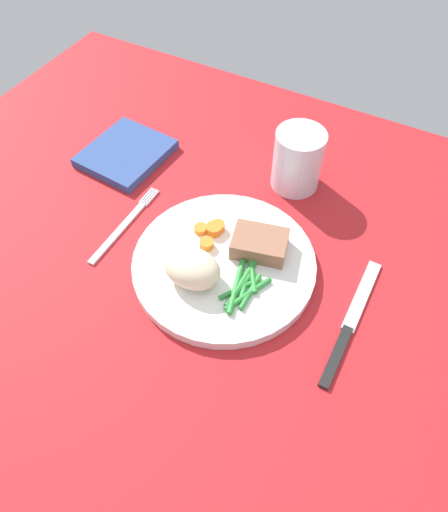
{
  "coord_description": "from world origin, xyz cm",
  "views": [
    {
      "loc": [
        15.43,
        -32.54,
        55.35
      ],
      "look_at": [
        -2.81,
        1.39,
        4.6
      ],
      "focal_mm": 32.93,
      "sensor_mm": 36.0,
      "label": 1
    }
  ],
  "objects_px": {
    "dinner_plate": "(224,264)",
    "fork": "(125,225)",
    "water_glass": "(297,163)",
    "meat_portion": "(260,244)",
    "napkin": "(126,153)",
    "knife": "(350,323)"
  },
  "relations": [
    {
      "from": "meat_portion",
      "to": "dinner_plate",
      "type": "bearing_deg",
      "value": -130.6
    },
    {
      "from": "meat_portion",
      "to": "fork",
      "type": "distance_m",
      "value": 0.21
    },
    {
      "from": "dinner_plate",
      "to": "meat_portion",
      "type": "bearing_deg",
      "value": 49.4
    },
    {
      "from": "dinner_plate",
      "to": "napkin",
      "type": "relative_size",
      "value": 1.87
    },
    {
      "from": "napkin",
      "to": "meat_portion",
      "type": "bearing_deg",
      "value": -16.52
    },
    {
      "from": "meat_portion",
      "to": "fork",
      "type": "bearing_deg",
      "value": -168.1
    },
    {
      "from": "knife",
      "to": "meat_portion",
      "type": "bearing_deg",
      "value": 162.77
    },
    {
      "from": "fork",
      "to": "napkin",
      "type": "distance_m",
      "value": 0.16
    },
    {
      "from": "dinner_plate",
      "to": "water_glass",
      "type": "height_order",
      "value": "water_glass"
    },
    {
      "from": "fork",
      "to": "meat_portion",
      "type": "bearing_deg",
      "value": 15.43
    },
    {
      "from": "knife",
      "to": "napkin",
      "type": "xyz_separation_m",
      "value": [
        -0.44,
        0.13,
        0.01
      ]
    },
    {
      "from": "dinner_plate",
      "to": "fork",
      "type": "distance_m",
      "value": 0.17
    },
    {
      "from": "meat_portion",
      "to": "water_glass",
      "type": "bearing_deg",
      "value": 95.07
    },
    {
      "from": "knife",
      "to": "napkin",
      "type": "height_order",
      "value": "napkin"
    },
    {
      "from": "fork",
      "to": "water_glass",
      "type": "relative_size",
      "value": 1.71
    },
    {
      "from": "fork",
      "to": "napkin",
      "type": "relative_size",
      "value": 1.22
    },
    {
      "from": "water_glass",
      "to": "napkin",
      "type": "xyz_separation_m",
      "value": [
        -0.28,
        -0.08,
        -0.03
      ]
    },
    {
      "from": "knife",
      "to": "napkin",
      "type": "bearing_deg",
      "value": 162.33
    },
    {
      "from": "dinner_plate",
      "to": "meat_portion",
      "type": "height_order",
      "value": "meat_portion"
    },
    {
      "from": "meat_portion",
      "to": "fork",
      "type": "relative_size",
      "value": 0.45
    },
    {
      "from": "meat_portion",
      "to": "water_glass",
      "type": "relative_size",
      "value": 0.77
    },
    {
      "from": "meat_portion",
      "to": "water_glass",
      "type": "height_order",
      "value": "water_glass"
    }
  ]
}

